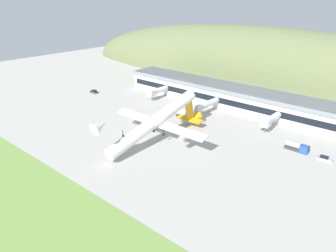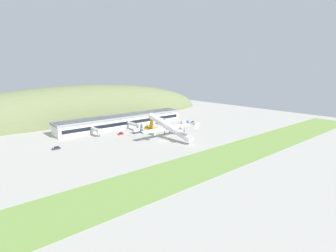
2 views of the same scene
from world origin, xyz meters
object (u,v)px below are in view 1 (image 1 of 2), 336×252
object	(u,v)px
jetway_1	(205,105)
jetway_2	(270,120)
terminal_building	(225,94)
service_car_0	(325,159)
fuel_truck	(297,147)
box_truck	(184,114)
cargo_airplane	(156,122)
service_car_1	(169,108)
traffic_cone_0	(139,110)
jetway_0	(157,91)
service_car_2	(94,92)

from	to	relation	value
jetway_1	jetway_2	xyz separation A→B (m)	(28.04, 1.94, -0.00)
terminal_building	service_car_0	xyz separation A→B (m)	(51.89, -25.72, -4.62)
fuel_truck	box_truck	bearing A→B (deg)	-179.67
fuel_truck	cargo_airplane	bearing A→B (deg)	-147.41
service_car_1	box_truck	bearing A→B (deg)	-17.95
terminal_building	service_car_1	distance (m)	26.67
service_car_0	service_car_1	size ratio (longest dim) A/B	1.17
fuel_truck	traffic_cone_0	distance (m)	66.97
jetway_2	service_car_1	distance (m)	44.18
jetway_1	box_truck	bearing A→B (deg)	-113.78
terminal_building	jetway_2	bearing A→B (deg)	-26.64
cargo_airplane	service_car_1	distance (m)	34.73
terminal_building	service_car_1	xyz separation A→B (m)	(-15.06, -21.53, -4.57)
terminal_building	jetway_0	distance (m)	32.38
jetway_0	traffic_cone_0	distance (m)	18.32
service_car_2	service_car_0	bearing A→B (deg)	1.09
traffic_cone_0	service_car_1	bearing A→B (deg)	48.23
cargo_airplane	service_car_2	distance (m)	68.14
jetway_1	service_car_0	size ratio (longest dim) A/B	3.64
terminal_building	cargo_airplane	distance (m)	50.02
service_car_2	fuel_truck	xyz separation A→B (m)	(103.05, 2.90, 0.77)
service_car_1	fuel_truck	distance (m)	57.98
cargo_airplane	traffic_cone_0	xyz separation A→B (m)	(-27.76, 18.47, -7.11)
jetway_0	cargo_airplane	size ratio (longest dim) A/B	0.25
jetway_2	box_truck	world-z (taller)	jetway_2
jetway_1	service_car_1	world-z (taller)	jetway_1
terminal_building	service_car_0	distance (m)	58.10
jetway_0	service_car_1	distance (m)	16.17
service_car_1	traffic_cone_0	distance (m)	13.18
jetway_2	traffic_cone_0	xyz separation A→B (m)	(-52.22, -17.12, -3.71)
service_car_0	service_car_2	distance (m)	112.14
terminal_building	traffic_cone_0	bearing A→B (deg)	-127.24
fuel_truck	service_car_1	bearing A→B (deg)	176.61
terminal_building	fuel_truck	bearing A→B (deg)	-30.24
jetway_1	fuel_truck	distance (m)	43.45
terminal_building	service_car_0	bearing A→B (deg)	-26.36
traffic_cone_0	box_truck	bearing A→B (deg)	16.89
cargo_airplane	box_truck	xyz separation A→B (m)	(-7.57, 24.60, -5.92)
terminal_building	traffic_cone_0	xyz separation A→B (m)	(-23.84, -31.36, -4.93)
jetway_2	service_car_2	size ratio (longest dim) A/B	2.85
jetway_0	cargo_airplane	distance (m)	48.68
traffic_cone_0	terminal_building	bearing A→B (deg)	52.76
terminal_building	jetway_1	size ratio (longest dim) A/B	6.50
terminal_building	fuel_truck	size ratio (longest dim) A/B	13.88
box_truck	traffic_cone_0	distance (m)	21.14
traffic_cone_0	service_car_0	bearing A→B (deg)	4.26
box_truck	traffic_cone_0	size ratio (longest dim) A/B	12.39
cargo_airplane	jetway_2	bearing A→B (deg)	55.49
jetway_0	jetway_2	xyz separation A→B (m)	(57.46, -0.04, 0.00)
service_car_0	service_car_1	bearing A→B (deg)	176.42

